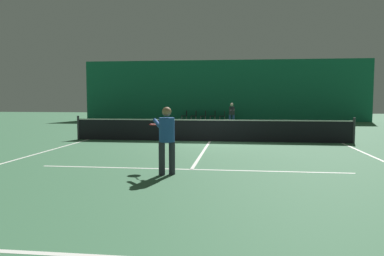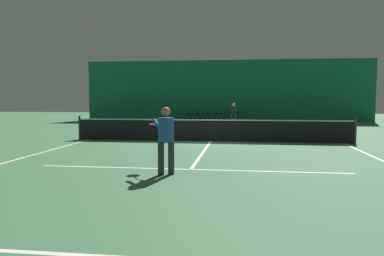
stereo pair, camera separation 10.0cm
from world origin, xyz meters
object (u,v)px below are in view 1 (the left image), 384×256
object	(u,v)px
courtside_chair_1	(194,115)
courtside_chair_5	(233,115)
player_near	(166,135)
player_far	(232,113)
courtside_chair_0	(185,115)
courtside_chair_2	(204,115)
courtside_chair_3	(214,115)
courtside_chair_4	(223,115)
tennis_net	(210,130)

from	to	relation	value
courtside_chair_1	courtside_chair_5	xyz separation A→B (m)	(3.07, 0.00, 0.00)
player_near	courtside_chair_5	distance (m)	20.92
player_far	courtside_chair_0	size ratio (longest dim) A/B	1.82
player_far	courtside_chair_1	bearing A→B (deg)	-151.56
courtside_chair_1	courtside_chair_2	world-z (taller)	same
player_far	courtside_chair_5	distance (m)	5.04
player_near	player_far	size ratio (longest dim) A/B	1.09
courtside_chair_1	courtside_chair_5	world-z (taller)	same
player_far	courtside_chair_0	world-z (taller)	player_far
player_near	courtside_chair_3	world-z (taller)	player_near
courtside_chair_4	courtside_chair_5	xyz separation A→B (m)	(0.77, 0.00, 0.00)
player_near	courtside_chair_1	bearing A→B (deg)	-23.38
player_near	player_far	xyz separation A→B (m)	(1.32, 15.85, -0.08)
courtside_chair_1	courtside_chair_3	bearing A→B (deg)	90.00
player_far	courtside_chair_4	xyz separation A→B (m)	(-0.76, 5.03, -0.41)
courtside_chair_4	player_far	bearing A→B (deg)	8.61
courtside_chair_2	courtside_chair_4	distance (m)	1.53
player_far	courtside_chair_0	xyz separation A→B (m)	(-3.83, 5.03, -0.41)
tennis_net	courtside_chair_4	bearing A→B (deg)	89.91
courtside_chair_0	courtside_chair_2	size ratio (longest dim) A/B	1.00
player_far	courtside_chair_2	world-z (taller)	player_far
player_near	courtside_chair_3	distance (m)	20.88
courtside_chair_5	courtside_chair_4	bearing A→B (deg)	-90.00
tennis_net	courtside_chair_5	xyz separation A→B (m)	(0.79, 13.77, -0.03)
courtside_chair_1	courtside_chair_3	distance (m)	1.53
courtside_chair_5	player_near	bearing A→B (deg)	-3.63
courtside_chair_2	player_near	bearing A→B (deg)	2.69
courtside_chair_2	courtside_chair_4	bearing A→B (deg)	90.00
tennis_net	courtside_chair_1	world-z (taller)	tennis_net
tennis_net	player_far	size ratio (longest dim) A/B	7.86
courtside_chair_1	tennis_net	bearing A→B (deg)	9.41
courtside_chair_0	player_far	bearing A→B (deg)	37.31
tennis_net	courtside_chair_2	size ratio (longest dim) A/B	14.29
tennis_net	courtside_chair_4	size ratio (longest dim) A/B	14.29
player_near	courtside_chair_0	distance (m)	21.03
courtside_chair_1	courtside_chair_4	size ratio (longest dim) A/B	1.00
courtside_chair_2	courtside_chair_4	xyz separation A→B (m)	(1.53, 0.00, 0.00)
courtside_chair_5	tennis_net	bearing A→B (deg)	-3.28
player_far	courtside_chair_5	size ratio (longest dim) A/B	1.82
player_far	courtside_chair_3	world-z (taller)	player_far
courtside_chair_3	courtside_chair_4	distance (m)	0.77
player_far	courtside_chair_1	world-z (taller)	player_far
courtside_chair_1	courtside_chair_0	bearing A→B (deg)	-90.00
tennis_net	courtside_chair_2	xyz separation A→B (m)	(-1.51, 13.77, -0.03)
player_far	courtside_chair_4	bearing A→B (deg)	-174.30
player_near	tennis_net	bearing A→B (deg)	-32.47
tennis_net	courtside_chair_1	size ratio (longest dim) A/B	14.29
courtside_chair_0	courtside_chair_2	bearing A→B (deg)	90.00
courtside_chair_1	courtside_chair_2	distance (m)	0.77
courtside_chair_2	courtside_chair_5	xyz separation A→B (m)	(2.30, 0.00, 0.00)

